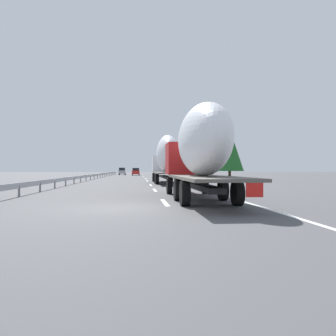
% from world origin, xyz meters
% --- Properties ---
extents(ground_plane, '(260.00, 260.00, 0.00)m').
position_xyz_m(ground_plane, '(40.00, 0.00, 0.00)').
color(ground_plane, '#4C4C4F').
extents(lane_stripe_0, '(3.20, 0.20, 0.01)m').
position_xyz_m(lane_stripe_0, '(2.00, -1.80, 0.00)').
color(lane_stripe_0, white).
rests_on(lane_stripe_0, ground_plane).
extents(lane_stripe_1, '(3.20, 0.20, 0.01)m').
position_xyz_m(lane_stripe_1, '(11.13, -1.80, 0.00)').
color(lane_stripe_1, white).
rests_on(lane_stripe_1, ground_plane).
extents(lane_stripe_2, '(3.20, 0.20, 0.01)m').
position_xyz_m(lane_stripe_2, '(18.85, -1.80, 0.00)').
color(lane_stripe_2, white).
rests_on(lane_stripe_2, ground_plane).
extents(lane_stripe_3, '(3.20, 0.20, 0.01)m').
position_xyz_m(lane_stripe_3, '(30.50, -1.80, 0.00)').
color(lane_stripe_3, white).
rests_on(lane_stripe_3, ground_plane).
extents(lane_stripe_4, '(3.20, 0.20, 0.01)m').
position_xyz_m(lane_stripe_4, '(40.28, -1.80, 0.00)').
color(lane_stripe_4, white).
rests_on(lane_stripe_4, ground_plane).
extents(lane_stripe_5, '(3.20, 0.20, 0.01)m').
position_xyz_m(lane_stripe_5, '(56.16, -1.80, 0.00)').
color(lane_stripe_5, white).
rests_on(lane_stripe_5, ground_plane).
extents(lane_stripe_6, '(3.20, 0.20, 0.01)m').
position_xyz_m(lane_stripe_6, '(61.51, -1.80, 0.00)').
color(lane_stripe_6, white).
rests_on(lane_stripe_6, ground_plane).
extents(lane_stripe_7, '(3.20, 0.20, 0.01)m').
position_xyz_m(lane_stripe_7, '(60.68, -1.80, 0.00)').
color(lane_stripe_7, white).
rests_on(lane_stripe_7, ground_plane).
extents(lane_stripe_8, '(3.20, 0.20, 0.01)m').
position_xyz_m(lane_stripe_8, '(87.90, -1.80, 0.00)').
color(lane_stripe_8, white).
rests_on(lane_stripe_8, ground_plane).
extents(edge_line_right, '(110.00, 0.20, 0.01)m').
position_xyz_m(edge_line_right, '(45.00, -5.50, 0.00)').
color(edge_line_right, white).
rests_on(edge_line_right, ground_plane).
extents(truck_lead, '(14.20, 2.55, 4.98)m').
position_xyz_m(truck_lead, '(22.49, -3.60, 2.75)').
color(truck_lead, silver).
rests_on(truck_lead, ground_plane).
extents(truck_trailing, '(12.56, 2.55, 4.50)m').
position_xyz_m(truck_trailing, '(3.11, -3.60, 2.53)').
color(truck_trailing, '#B21919').
rests_on(truck_trailing, ground_plane).
extents(car_red_compact, '(4.71, 1.81, 1.79)m').
position_xyz_m(car_red_compact, '(69.43, -0.10, 0.91)').
color(car_red_compact, red).
rests_on(car_red_compact, ground_plane).
extents(car_silver_hatch, '(4.62, 1.75, 1.89)m').
position_xyz_m(car_silver_hatch, '(77.68, 3.55, 0.95)').
color(car_silver_hatch, '#ADB2B7').
rests_on(car_silver_hatch, ground_plane).
extents(road_sign, '(0.10, 0.90, 3.44)m').
position_xyz_m(road_sign, '(44.23, -6.70, 2.37)').
color(road_sign, gray).
rests_on(road_sign, ground_plane).
extents(tree_0, '(3.92, 3.92, 7.22)m').
position_xyz_m(tree_0, '(33.16, -13.36, 4.23)').
color(tree_0, '#472D19').
rests_on(tree_0, ground_plane).
extents(tree_1, '(2.53, 2.53, 5.76)m').
position_xyz_m(tree_1, '(72.18, -9.88, 3.55)').
color(tree_1, '#472D19').
rests_on(tree_1, ground_plane).
extents(tree_2, '(2.65, 2.65, 6.58)m').
position_xyz_m(tree_2, '(84.43, -10.42, 4.01)').
color(tree_2, '#472D19').
rests_on(tree_2, ground_plane).
extents(tree_3, '(2.42, 2.42, 7.52)m').
position_xyz_m(tree_3, '(54.83, -12.05, 4.59)').
color(tree_3, '#472D19').
rests_on(tree_3, ground_plane).
extents(guardrail_median, '(94.00, 0.10, 0.76)m').
position_xyz_m(guardrail_median, '(43.00, 6.00, 0.58)').
color(guardrail_median, '#9EA0A5').
rests_on(guardrail_median, ground_plane).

